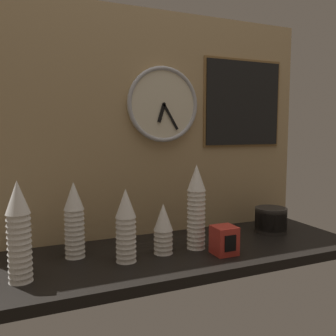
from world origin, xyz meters
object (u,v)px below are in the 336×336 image
at_px(bowl_stack_far_right, 271,219).
at_px(menu_board, 243,103).
at_px(cup_stack_center_left, 126,225).
at_px(cup_stack_left, 74,220).
at_px(cup_stack_center, 163,228).
at_px(cup_stack_center_right, 196,207).
at_px(wall_clock, 163,104).
at_px(napkin_dispenser, 224,240).
at_px(cup_stack_far_left, 19,232).

xyz_separation_m(bowl_stack_far_right, menu_board, (-0.04, 0.20, 0.57)).
bearing_deg(cup_stack_center_left, bowl_stack_far_right, 7.69).
xyz_separation_m(cup_stack_left, cup_stack_center, (0.34, -0.10, -0.05)).
relative_size(cup_stack_center_right, wall_clock, 1.01).
bearing_deg(wall_clock, napkin_dispenser, -72.72).
xyz_separation_m(cup_stack_center_right, napkin_dispenser, (0.07, -0.11, -0.12)).
xyz_separation_m(cup_stack_far_left, cup_stack_center, (0.54, 0.07, -0.07)).
distance_m(bowl_stack_far_right, menu_board, 0.61).
xyz_separation_m(cup_stack_center_left, cup_stack_far_left, (-0.37, -0.04, 0.03)).
height_order(cup_stack_left, wall_clock, wall_clock).
bearing_deg(napkin_dispenser, wall_clock, 107.28).
xyz_separation_m(cup_stack_center_left, wall_clock, (0.27, 0.29, 0.48)).
xyz_separation_m(cup_stack_center_left, cup_stack_left, (-0.17, 0.12, 0.01)).
bearing_deg(cup_stack_center_left, cup_stack_center, 9.90).
relative_size(cup_stack_center_left, cup_stack_center, 1.37).
height_order(cup_stack_far_left, wall_clock, wall_clock).
distance_m(cup_stack_far_left, napkin_dispenser, 0.77).
bearing_deg(cup_stack_center_left, cup_stack_far_left, -174.17).
distance_m(cup_stack_center, menu_board, 0.82).
distance_m(cup_stack_far_left, wall_clock, 0.85).
distance_m(cup_stack_far_left, bowl_stack_far_right, 1.15).
relative_size(wall_clock, napkin_dispenser, 3.09).
bearing_deg(bowl_stack_far_right, cup_stack_center_right, -171.09).
distance_m(cup_stack_left, napkin_dispenser, 0.60).
bearing_deg(bowl_stack_far_right, menu_board, 101.73).
distance_m(cup_stack_center_left, cup_stack_left, 0.21).
distance_m(cup_stack_left, wall_clock, 0.67).
relative_size(cup_stack_left, cup_stack_center, 1.46).
bearing_deg(cup_stack_left, menu_board, 11.02).
bearing_deg(cup_stack_center, napkin_dispenser, -25.36).
height_order(cup_stack_left, menu_board, menu_board).
relative_size(cup_stack_far_left, cup_stack_center, 1.65).
distance_m(cup_stack_center_right, napkin_dispenser, 0.18).
height_order(cup_stack_left, cup_stack_far_left, cup_stack_far_left).
bearing_deg(napkin_dispenser, cup_stack_center_right, 122.79).
bearing_deg(cup_stack_far_left, wall_clock, 27.00).
xyz_separation_m(cup_stack_left, napkin_dispenser, (0.56, -0.20, -0.09)).
distance_m(cup_stack_far_left, menu_board, 1.24).
relative_size(cup_stack_left, cup_stack_far_left, 0.89).
distance_m(wall_clock, napkin_dispenser, 0.68).
height_order(cup_stack_center_left, cup_stack_far_left, cup_stack_far_left).
distance_m(cup_stack_center, wall_clock, 0.59).
relative_size(cup_stack_center_left, wall_clock, 0.80).
height_order(cup_stack_far_left, napkin_dispenser, cup_stack_far_left).
xyz_separation_m(cup_stack_center, napkin_dispenser, (0.22, -0.11, -0.05)).
xyz_separation_m(cup_stack_left, menu_board, (0.90, 0.17, 0.49)).
bearing_deg(napkin_dispenser, menu_board, 48.06).
height_order(cup_stack_center_right, menu_board, menu_board).
bearing_deg(napkin_dispenser, cup_stack_center_left, 168.78).
relative_size(cup_stack_center_right, napkin_dispenser, 3.12).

